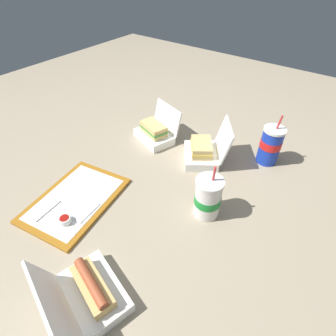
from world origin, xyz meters
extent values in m
plane|color=gray|center=(0.00, 0.00, 0.00)|extent=(3.20, 3.20, 0.00)
cube|color=#A56619|center=(-0.29, 0.16, 0.01)|extent=(0.41, 0.32, 0.01)
cube|color=white|center=(-0.29, 0.16, 0.01)|extent=(0.36, 0.28, 0.00)
cylinder|color=white|center=(-0.38, 0.10, 0.03)|extent=(0.04, 0.04, 0.02)
cylinder|color=#9E140F|center=(-0.38, 0.10, 0.04)|extent=(0.03, 0.03, 0.01)
cube|color=white|center=(-0.31, 0.10, 0.02)|extent=(0.11, 0.11, 0.00)
cube|color=white|center=(-0.39, 0.19, 0.02)|extent=(0.11, 0.02, 0.00)
cube|color=white|center=(0.20, 0.17, 0.02)|extent=(0.18, 0.22, 0.04)
cube|color=white|center=(0.28, 0.15, 0.10)|extent=(0.09, 0.19, 0.12)
cube|color=#DBB770|center=(0.20, 0.17, 0.05)|extent=(0.11, 0.15, 0.02)
cube|color=#4C933D|center=(0.20, 0.17, 0.07)|extent=(0.11, 0.15, 0.01)
cube|color=#DBB770|center=(0.20, 0.17, 0.08)|extent=(0.11, 0.15, 0.02)
cube|color=white|center=(0.21, -0.09, 0.02)|extent=(0.23, 0.22, 0.04)
cube|color=white|center=(0.26, -0.16, 0.11)|extent=(0.17, 0.14, 0.14)
cube|color=#DBB770|center=(0.21, -0.09, 0.05)|extent=(0.15, 0.14, 0.02)
cube|color=#E5C651|center=(0.21, -0.09, 0.07)|extent=(0.16, 0.15, 0.01)
cube|color=#DBB770|center=(0.21, -0.09, 0.08)|extent=(0.15, 0.14, 0.02)
cube|color=white|center=(-0.48, -0.17, 0.02)|extent=(0.18, 0.23, 0.04)
cube|color=white|center=(-0.57, -0.15, 0.10)|extent=(0.10, 0.21, 0.13)
cube|color=tan|center=(-0.48, -0.17, 0.06)|extent=(0.10, 0.17, 0.03)
cylinder|color=#9E4728|center=(-0.48, -0.17, 0.08)|extent=(0.07, 0.15, 0.03)
cylinder|color=yellow|center=(-0.48, -0.17, 0.09)|extent=(0.04, 0.13, 0.01)
cylinder|color=white|center=(-0.04, -0.27, 0.07)|extent=(0.09, 0.09, 0.15)
cylinder|color=#198C33|center=(-0.04, -0.27, 0.07)|extent=(0.09, 0.09, 0.03)
cylinder|color=white|center=(-0.04, -0.27, 0.15)|extent=(0.10, 0.10, 0.01)
cylinder|color=red|center=(-0.03, -0.27, 0.19)|extent=(0.01, 0.01, 0.06)
cylinder|color=#1938B7|center=(0.38, -0.33, 0.08)|extent=(0.09, 0.09, 0.16)
cylinder|color=red|center=(0.38, -0.33, 0.10)|extent=(0.09, 0.09, 0.03)
cylinder|color=white|center=(0.38, -0.33, 0.16)|extent=(0.09, 0.09, 0.01)
cylinder|color=red|center=(0.38, -0.34, 0.20)|extent=(0.01, 0.01, 0.06)
camera|label=1|loc=(-0.62, -0.52, 0.75)|focal=28.00mm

